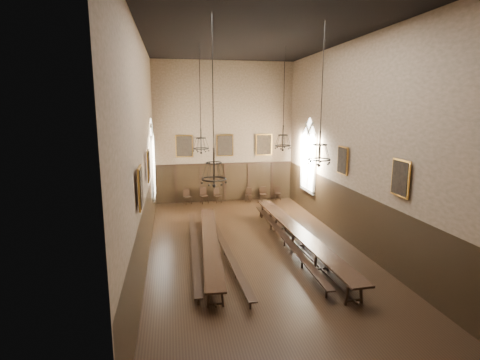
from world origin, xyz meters
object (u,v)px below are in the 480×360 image
object	(u,v)px
chandelier_back_left	(201,140)
chandelier_front_right	(320,150)
table_right	(298,239)
chandelier_front_left	(214,168)
bench_right_inner	(284,240)
chair_3	(218,198)
chair_1	(188,199)
bench_left_outer	(194,247)
chair_5	(249,197)
bench_right_outer	(307,239)
chandelier_back_right	(283,139)
bench_left_inner	(224,249)
chair_7	(278,196)
chair_6	(263,197)
table_left	(210,247)
chair_2	(204,199)

from	to	relation	value
chandelier_back_left	chandelier_front_right	xyz separation A→B (m)	(3.89, -4.80, -0.01)
table_right	chandelier_front_left	world-z (taller)	chandelier_front_left
bench_right_inner	chair_3	xyz separation A→B (m)	(-1.98, 8.32, -0.01)
chair_1	chair_3	xyz separation A→B (m)	(1.94, -0.00, -0.01)
table_right	chair_3	bearing A→B (deg)	105.88
bench_left_outer	chair_5	bearing A→B (deg)	64.05
table_right	bench_left_outer	world-z (taller)	table_right
bench_left_outer	chandelier_front_left	xyz separation A→B (m)	(0.55, -2.97, 3.87)
bench_right_outer	chair_3	xyz separation A→B (m)	(-3.04, 8.35, 0.02)
chandelier_back_right	bench_left_inner	bearing A→B (deg)	-137.38
chandelier_back_left	chair_1	bearing A→B (deg)	94.34
chair_7	chandelier_back_left	xyz separation A→B (m)	(-5.56, -6.13, 4.33)
chair_1	chandelier_back_left	distance (m)	7.46
chandelier_front_right	chandelier_back_left	bearing A→B (deg)	129.00
bench_left_inner	chair_5	bearing A→B (deg)	72.00
bench_left_outer	chair_5	size ratio (longest dim) A/B	10.62
chandelier_back_left	chandelier_front_left	size ratio (longest dim) A/B	0.91
chandelier_back_right	table_right	bearing A→B (deg)	-92.75
bench_right_inner	chandelier_back_left	xyz separation A→B (m)	(-3.46, 2.24, 4.31)
chandelier_back_right	chandelier_front_left	size ratio (longest dim) A/B	0.91
chair_6	table_right	bearing A→B (deg)	-92.24
bench_left_inner	table_left	bearing A→B (deg)	172.36
chandelier_back_left	chair_3	bearing A→B (deg)	76.32
bench_left_inner	chandelier_front_right	xyz separation A→B (m)	(3.20, -2.07, 4.32)
chair_2	chair_5	size ratio (longest dim) A/B	1.18
table_left	chair_2	size ratio (longest dim) A/B	9.08
bench_right_inner	chandelier_front_left	size ratio (longest dim) A/B	1.90
bench_left_inner	chandelier_back_left	distance (m)	5.17
chair_6	chair_7	size ratio (longest dim) A/B	1.03
table_right	bench_right_inner	bearing A→B (deg)	142.42
chandelier_front_left	chair_6	bearing A→B (deg)	68.24
chair_7	chandelier_front_left	size ratio (longest dim) A/B	0.17
chair_2	chair_7	distance (m)	4.96
bench_left_outer	table_left	bearing A→B (deg)	-24.95
bench_right_outer	chair_2	distance (m)	9.21
table_right	bench_left_outer	size ratio (longest dim) A/B	1.16
bench_right_inner	chair_2	world-z (taller)	chair_2
chair_2	chair_6	world-z (taller)	chair_2
table_right	chandelier_front_right	distance (m)	4.71
chandelier_front_right	chair_3	bearing A→B (deg)	102.49
chandelier_front_left	chandelier_front_right	bearing A→B (deg)	7.64
bench_right_outer	chandelier_front_left	world-z (taller)	chandelier_front_left
chair_5	chandelier_front_left	size ratio (longest dim) A/B	0.16
bench_left_inner	chandelier_back_left	bearing A→B (deg)	104.05
table_left	chandelier_front_left	bearing A→B (deg)	-92.38
table_left	bench_right_outer	distance (m)	4.43
bench_right_outer	chandelier_front_left	size ratio (longest dim) A/B	1.74
chair_7	chair_5	bearing A→B (deg)	-172.37
chair_6	chandelier_front_right	distance (m)	11.69
chair_3	chandelier_back_right	world-z (taller)	chandelier_back_right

